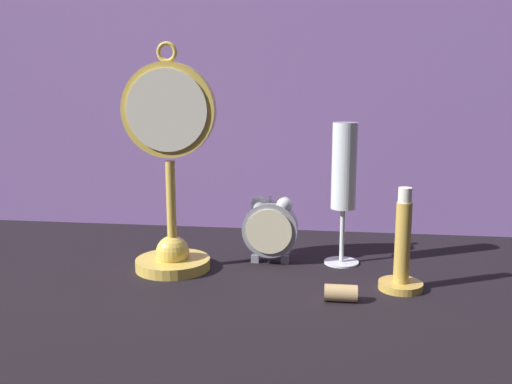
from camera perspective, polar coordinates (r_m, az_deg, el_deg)
ground_plane at (r=0.79m, az=-0.77°, el=-9.61°), size 4.00×4.00×0.00m
fabric_backdrop_drape at (r=1.07m, az=1.80°, el=15.59°), size 1.33×0.01×0.73m
pocket_watch_on_stand at (r=0.84m, az=-8.56°, el=1.19°), size 0.14×0.11×0.33m
alarm_clock_twin_bell at (r=0.88m, az=1.43°, el=-3.46°), size 0.08×0.03×0.11m
champagne_flute at (r=0.87m, az=8.78°, el=1.46°), size 0.05×0.05×0.22m
brass_candlestick at (r=0.80m, az=14.38°, el=-6.27°), size 0.06×0.06×0.14m
wine_cork at (r=0.75m, az=8.48°, el=-9.96°), size 0.04×0.02×0.02m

